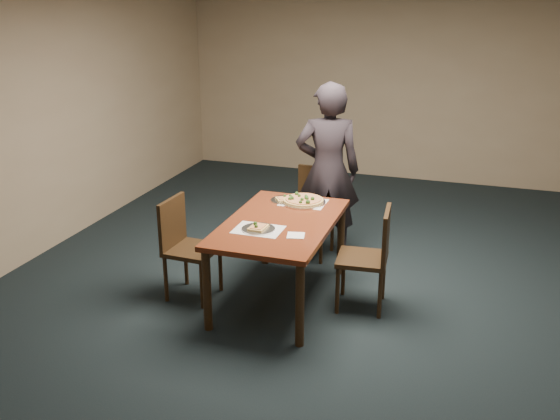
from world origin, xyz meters
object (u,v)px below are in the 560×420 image
(slice_plate_near, at_px, (258,228))
(chair_right, at_px, (372,253))
(chair_left, at_px, (184,242))
(diner, at_px, (328,171))
(chair_far, at_px, (313,206))
(pizza_pan, at_px, (303,200))
(slice_plate_far, at_px, (286,199))
(dining_table, at_px, (280,231))

(slice_plate_near, bearing_deg, chair_right, 21.71)
(chair_left, distance_m, chair_right, 1.65)
(slice_plate_near, bearing_deg, diner, 80.31)
(chair_far, height_order, slice_plate_near, chair_far)
(chair_right, xyz_separation_m, pizza_pan, (-0.74, 0.42, 0.26))
(chair_left, xyz_separation_m, pizza_pan, (0.89, 0.71, 0.26))
(slice_plate_far, bearing_deg, pizza_pan, -1.13)
(dining_table, height_order, pizza_pan, pizza_pan)
(dining_table, distance_m, chair_left, 0.87)
(chair_far, distance_m, chair_right, 1.29)
(pizza_pan, distance_m, slice_plate_far, 0.17)
(diner, bearing_deg, slice_plate_near, 63.72)
(chair_left, height_order, diner, diner)
(chair_left, bearing_deg, slice_plate_far, -42.20)
(dining_table, height_order, slice_plate_near, slice_plate_near)
(chair_left, height_order, slice_plate_near, chair_left)
(dining_table, distance_m, chair_far, 1.13)
(pizza_pan, bearing_deg, chair_far, 95.84)
(chair_left, bearing_deg, slice_plate_near, -92.43)
(dining_table, height_order, slice_plate_far, slice_plate_far)
(chair_left, xyz_separation_m, slice_plate_far, (0.72, 0.72, 0.25))
(dining_table, height_order, chair_far, chair_far)
(pizza_pan, height_order, slice_plate_far, pizza_pan)
(pizza_pan, relative_size, slice_plate_near, 1.50)
(chair_far, xyz_separation_m, diner, (0.14, 0.02, 0.38))
(dining_table, distance_m, slice_plate_near, 0.29)
(chair_right, height_order, slice_plate_near, chair_right)
(dining_table, bearing_deg, slice_plate_near, -113.04)
(chair_right, distance_m, slice_plate_near, 1.00)
(dining_table, xyz_separation_m, slice_plate_far, (-0.12, 0.53, 0.10))
(dining_table, xyz_separation_m, slice_plate_near, (-0.11, -0.25, 0.11))
(slice_plate_near, relative_size, slice_plate_far, 1.00)
(chair_left, relative_size, diner, 0.51)
(dining_table, bearing_deg, slice_plate_far, 102.75)
(diner, relative_size, pizza_pan, 4.30)
(dining_table, distance_m, diner, 1.17)
(dining_table, height_order, diner, diner)
(dining_table, xyz_separation_m, chair_far, (-0.01, 1.12, -0.14))
(dining_table, height_order, chair_right, chair_right)
(dining_table, bearing_deg, diner, 83.47)
(dining_table, bearing_deg, chair_far, 90.34)
(chair_far, xyz_separation_m, pizza_pan, (0.06, -0.59, 0.26))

